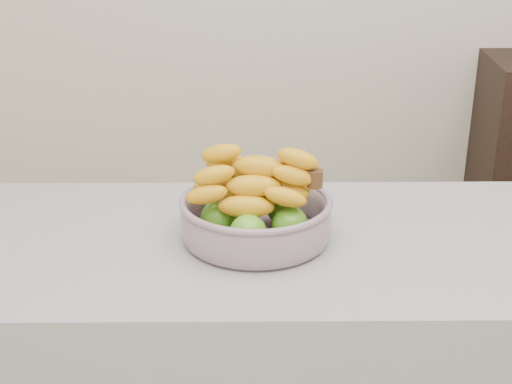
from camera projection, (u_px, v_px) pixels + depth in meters
fruit_bowl at (256, 213)px, 1.39m from camera, size 0.30×0.30×0.17m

